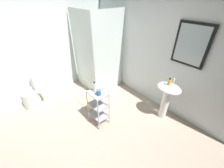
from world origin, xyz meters
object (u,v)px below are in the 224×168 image
Objects in this scene: rinse_cup at (99,92)px; bath_mat at (89,101)px; storage_cart at (98,105)px; hand_soap_bottle at (169,82)px; shower_stall at (99,71)px; toilet at (33,94)px; lotion_bottle_white at (95,87)px; pedestal_sink at (167,95)px.

bath_mat is at bearing 165.71° from rinse_cup.
bath_mat is (-0.69, 0.18, -0.43)m from storage_cart.
hand_soap_bottle is (0.75, 1.12, 0.44)m from storage_cart.
shower_stall is 1.69m from toilet.
shower_stall is 3.33× the size of bath_mat.
lotion_bottle_white is 1.92× the size of rinse_cup.
storage_cart is 0.40m from lotion_bottle_white.
toilet is (-2.18, -1.97, -0.26)m from pedestal_sink.
bath_mat is (0.41, -0.63, -0.45)m from shower_stall.
pedestal_sink is 1.09× the size of storage_cart.
pedestal_sink is at bearing 32.76° from bath_mat.
hand_soap_bottle reaches higher than toilet.
storage_cart is at bearing -14.55° from bath_mat.
toilet is at bearing -124.60° from bath_mat.
hand_soap_bottle reaches higher than lotion_bottle_white.
storage_cart is 0.36m from rinse_cup.
pedestal_sink is at bearing 55.33° from storage_cart.
lotion_bottle_white is 0.34× the size of bath_mat.
lotion_bottle_white is at bearing 172.84° from rinse_cup.
storage_cart is 0.83m from bath_mat.
rinse_cup is at bearing -122.12° from pedestal_sink.
shower_stall is at bearing 79.67° from toilet.
pedestal_sink is 7.63× the size of rinse_cup.
hand_soap_bottle is at bearing 33.08° from bath_mat.
lotion_bottle_white is 1.04m from bath_mat.
hand_soap_bottle is (2.15, 1.97, 0.56)m from toilet.
storage_cart is at bearing 31.24° from toilet.
storage_cart is at bearing -123.93° from hand_soap_bottle.
rinse_cup is at bearing -7.16° from lotion_bottle_white.
lotion_bottle_white reaches higher than toilet.
rinse_cup is (-0.71, -1.14, 0.21)m from pedestal_sink.
lotion_bottle_white is at bearing -127.42° from pedestal_sink.
hand_soap_bottle is (-0.02, -0.00, 0.30)m from pedestal_sink.
hand_soap_bottle is 1.33m from rinse_cup.
hand_soap_bottle is 1.93m from bath_mat.
pedestal_sink reaches higher than bath_mat.
pedestal_sink is 0.30m from hand_soap_bottle.
toilet is at bearing -150.26° from rinse_cup.
shower_stall is 9.79× the size of lotion_bottle_white.
toilet reaches higher than storage_cart.
shower_stall is 1.92m from hand_soap_bottle.
shower_stall is at bearing -170.53° from pedestal_sink.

